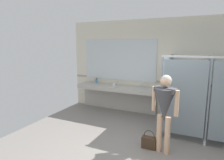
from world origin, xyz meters
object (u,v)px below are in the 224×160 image
at_px(paper_cup, 114,85).
at_px(person_standing, 165,105).
at_px(soap_dispenser, 97,81).
at_px(handbag, 149,142).

bearing_deg(paper_cup, person_standing, -43.25).
height_order(person_standing, soap_dispenser, person_standing).
bearing_deg(soap_dispenser, paper_cup, -16.65).
xyz_separation_m(handbag, paper_cup, (-1.60, 1.74, 0.76)).
relative_size(handbag, paper_cup, 4.64).
xyz_separation_m(person_standing, paper_cup, (-1.89, 1.78, -0.10)).
height_order(soap_dispenser, paper_cup, soap_dispenser).
relative_size(soap_dispenser, paper_cup, 2.07).
bearing_deg(handbag, person_standing, -7.36).
xyz_separation_m(handbag, soap_dispenser, (-2.37, 1.97, 0.80)).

